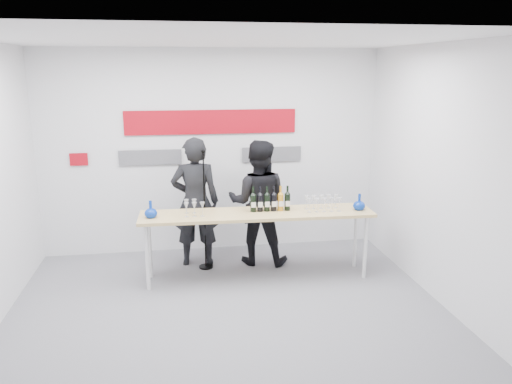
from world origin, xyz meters
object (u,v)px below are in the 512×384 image
tasting_table (257,217)px  mic_stand (205,233)px  presenter_right (258,203)px  presenter_left (195,202)px

tasting_table → mic_stand: 0.85m
presenter_right → mic_stand: presenter_right is taller
presenter_left → mic_stand: (0.12, -0.18, -0.40)m
tasting_table → presenter_right: bearing=81.3°
presenter_right → presenter_left: bearing=10.8°
presenter_left → presenter_right: bearing=179.3°
tasting_table → presenter_left: presenter_left is taller
tasting_table → presenter_right: 0.56m
tasting_table → mic_stand: bearing=147.3°
presenter_left → tasting_table: bearing=145.1°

